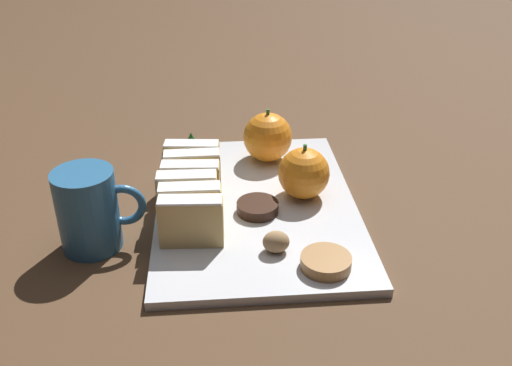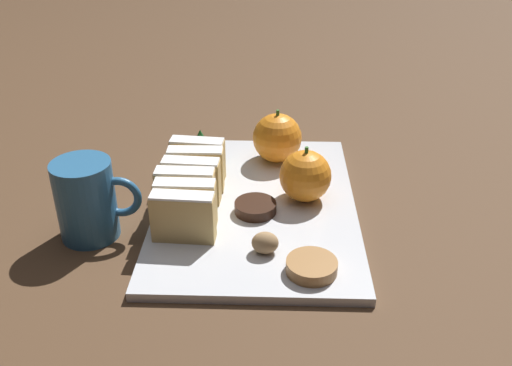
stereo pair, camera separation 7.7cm
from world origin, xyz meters
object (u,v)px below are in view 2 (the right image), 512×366
(orange_near, at_px, (305,176))
(coffee_mug, at_px, (88,200))
(walnut, at_px, (265,243))
(orange_far, at_px, (277,138))
(chocolate_cookie, at_px, (253,207))

(orange_near, bearing_deg, coffee_mug, -163.88)
(walnut, bearing_deg, orange_near, 67.48)
(orange_near, distance_m, orange_far, 0.12)
(walnut, bearing_deg, coffee_mug, 168.19)
(chocolate_cookie, relative_size, coffee_mug, 0.52)
(orange_far, bearing_deg, chocolate_cookie, -101.84)
(chocolate_cookie, bearing_deg, orange_far, 78.16)
(orange_near, bearing_deg, chocolate_cookie, -152.15)
(chocolate_cookie, bearing_deg, coffee_mug, -168.32)
(orange_near, relative_size, orange_far, 0.95)
(walnut, relative_size, chocolate_cookie, 0.58)
(chocolate_cookie, xyz_separation_m, coffee_mug, (-0.21, -0.04, 0.03))
(walnut, distance_m, chocolate_cookie, 0.09)
(orange_near, xyz_separation_m, coffee_mug, (-0.28, -0.08, 0.00))
(chocolate_cookie, height_order, coffee_mug, coffee_mug)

